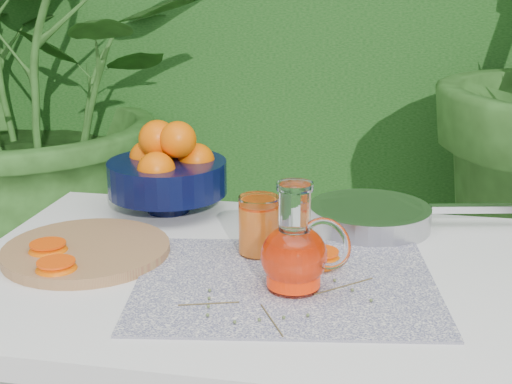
% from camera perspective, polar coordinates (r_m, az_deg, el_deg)
% --- Properties ---
extents(potted_plant_left, '(2.02, 2.02, 1.70)m').
position_cam_1_polar(potted_plant_left, '(2.71, -17.33, 8.32)').
color(potted_plant_left, '#29501B').
rests_on(potted_plant_left, ground).
extents(white_table, '(1.00, 0.70, 0.75)m').
position_cam_1_polar(white_table, '(1.26, -0.18, -9.50)').
color(white_table, white).
rests_on(white_table, ground).
extents(placemat, '(0.54, 0.45, 0.00)m').
position_cam_1_polar(placemat, '(1.16, 2.37, -7.28)').
color(placemat, '#0C0E43').
rests_on(placemat, white_table).
extents(cutting_board, '(0.37, 0.37, 0.02)m').
position_cam_1_polar(cutting_board, '(1.31, -13.40, -4.59)').
color(cutting_board, olive).
rests_on(cutting_board, white_table).
extents(fruit_bowl, '(0.26, 0.26, 0.20)m').
position_cam_1_polar(fruit_bowl, '(1.50, -7.06, 1.79)').
color(fruit_bowl, black).
rests_on(fruit_bowl, white_table).
extents(juice_pitcher, '(0.16, 0.14, 0.17)m').
position_cam_1_polar(juice_pitcher, '(1.12, 3.15, -4.90)').
color(juice_pitcher, white).
rests_on(juice_pitcher, white_table).
extents(juice_tumbler, '(0.09, 0.09, 0.11)m').
position_cam_1_polar(juice_tumbler, '(1.26, 0.22, -2.79)').
color(juice_tumbler, white).
rests_on(juice_tumbler, white_table).
extents(saute_pan, '(0.44, 0.28, 0.04)m').
position_cam_1_polar(saute_pan, '(1.42, 9.23, -1.87)').
color(saute_pan, '#AAABAF').
rests_on(saute_pan, white_table).
extents(orange_halves, '(0.56, 0.22, 0.03)m').
position_cam_1_polar(orange_halves, '(1.23, -9.12, -5.40)').
color(orange_halves, '#FF6402').
rests_on(orange_halves, white_table).
extents(thyme_sprigs, '(0.29, 0.23, 0.01)m').
position_cam_1_polar(thyme_sprigs, '(1.09, 1.84, -8.75)').
color(thyme_sprigs, brown).
rests_on(thyme_sprigs, white_table).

